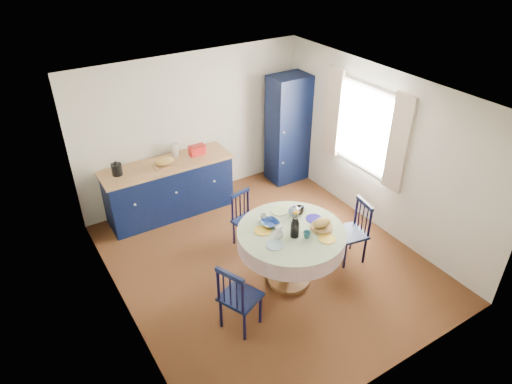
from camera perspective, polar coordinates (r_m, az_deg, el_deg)
floor at (r=6.67m, az=1.31°, el=-8.66°), size 4.50×4.50×0.00m
ceiling at (r=5.40m, az=1.64°, el=11.96°), size 4.50×4.50×0.00m
wall_back at (r=7.70m, az=-7.88°, el=7.93°), size 4.00×0.02×2.50m
wall_left at (r=5.29m, az=-17.05°, el=-5.48°), size 0.02×4.50×2.50m
wall_right at (r=7.11m, az=15.09°, el=4.98°), size 0.02×4.50×2.50m
window at (r=7.15m, az=13.43°, el=7.81°), size 0.10×1.74×1.45m
kitchen_counter at (r=7.55m, az=-10.79°, el=0.51°), size 2.09×0.68×1.17m
pantry_cabinet at (r=8.25m, az=4.02°, el=7.82°), size 0.69×0.51×1.97m
dining_table at (r=5.93m, az=4.46°, el=-5.83°), size 1.39×1.39×1.13m
chair_left at (r=5.46m, az=-2.24°, el=-13.01°), size 0.54×0.55×0.96m
chair_far at (r=6.76m, az=-1.24°, el=-3.38°), size 0.45×0.43×0.86m
chair_right at (r=6.60m, az=12.01°, el=-4.79°), size 0.47×0.48×0.93m
mug_a at (r=5.70m, az=2.85°, el=-5.36°), size 0.12×0.12×0.09m
mug_b at (r=5.72m, az=6.37°, el=-5.36°), size 0.10×0.10×0.09m
mug_c at (r=6.15m, az=5.46°, el=-2.30°), size 0.13×0.13×0.10m
mug_d at (r=6.00m, az=0.92°, el=-3.17°), size 0.10×0.10×0.09m
cobalt_bowl at (r=5.92m, az=1.73°, el=-3.93°), size 0.23×0.23×0.06m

